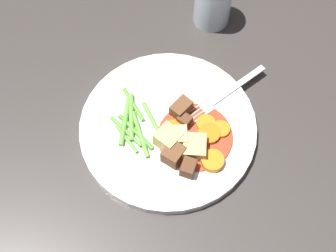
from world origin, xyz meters
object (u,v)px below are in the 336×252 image
(potato_chunk_2, at_px, (168,139))
(meat_chunk_3, at_px, (173,154))
(carrot_slice_2, at_px, (206,124))
(fork, at_px, (221,97))
(potato_chunk_0, at_px, (194,147))
(carrot_slice_4, at_px, (209,134))
(meat_chunk_2, at_px, (185,121))
(potato_chunk_1, at_px, (178,137))
(water_glass, at_px, (213,0))
(dinner_plate, at_px, (168,128))
(carrot_slice_1, at_px, (173,130))
(meat_chunk_0, at_px, (181,108))
(carrot_slice_3, at_px, (221,129))
(meat_chunk_1, at_px, (188,168))
(carrot_slice_0, at_px, (212,161))

(potato_chunk_2, height_order, meat_chunk_3, potato_chunk_2)
(carrot_slice_2, bearing_deg, meat_chunk_3, -107.40)
(fork, bearing_deg, potato_chunk_0, -90.88)
(carrot_slice_4, distance_m, meat_chunk_2, 0.04)
(potato_chunk_1, distance_m, water_glass, 0.26)
(carrot_slice_2, height_order, carrot_slice_4, carrot_slice_4)
(dinner_plate, distance_m, potato_chunk_0, 0.06)
(carrot_slice_1, distance_m, water_glass, 0.25)
(meat_chunk_0, bearing_deg, potato_chunk_1, -71.14)
(potato_chunk_0, height_order, water_glass, water_glass)
(carrot_slice_3, xyz_separation_m, meat_chunk_3, (-0.05, -0.07, 0.01))
(meat_chunk_3, bearing_deg, potato_chunk_2, 131.60)
(potato_chunk_1, distance_m, potato_chunk_2, 0.02)
(carrot_slice_3, height_order, potato_chunk_1, potato_chunk_1)
(meat_chunk_2, relative_size, fork, 0.12)
(meat_chunk_0, distance_m, fork, 0.07)
(dinner_plate, height_order, potato_chunk_2, potato_chunk_2)
(carrot_slice_1, relative_size, meat_chunk_0, 0.97)
(meat_chunk_0, bearing_deg, carrot_slice_4, -19.21)
(potato_chunk_2, relative_size, meat_chunk_2, 1.74)
(potato_chunk_1, bearing_deg, carrot_slice_1, 137.95)
(carrot_slice_3, height_order, carrot_slice_4, carrot_slice_4)
(carrot_slice_2, bearing_deg, dinner_plate, -153.68)
(potato_chunk_2, distance_m, meat_chunk_3, 0.03)
(potato_chunk_0, xyz_separation_m, meat_chunk_0, (-0.05, 0.05, -0.00))
(carrot_slice_4, distance_m, meat_chunk_0, 0.06)
(potato_chunk_0, height_order, fork, potato_chunk_0)
(water_glass, bearing_deg, carrot_slice_2, -69.93)
(carrot_slice_2, xyz_separation_m, meat_chunk_1, (0.01, -0.08, 0.01))
(carrot_slice_0, xyz_separation_m, carrot_slice_1, (-0.08, 0.02, -0.00))
(carrot_slice_3, distance_m, meat_chunk_2, 0.06)
(potato_chunk_0, height_order, potato_chunk_2, potato_chunk_2)
(meat_chunk_1, bearing_deg, carrot_slice_1, 133.26)
(fork, bearing_deg, carrot_slice_0, -74.43)
(carrot_slice_1, bearing_deg, meat_chunk_0, 94.85)
(meat_chunk_2, height_order, meat_chunk_3, meat_chunk_3)
(carrot_slice_1, bearing_deg, carrot_slice_2, 37.48)
(dinner_plate, height_order, carrot_slice_2, carrot_slice_2)
(carrot_slice_1, bearing_deg, carrot_slice_3, 26.19)
(potato_chunk_1, relative_size, water_glass, 0.29)
(carrot_slice_2, relative_size, potato_chunk_1, 1.04)
(meat_chunk_3, distance_m, fork, 0.13)
(dinner_plate, distance_m, carrot_slice_2, 0.06)
(meat_chunk_2, bearing_deg, carrot_slice_1, -116.58)
(dinner_plate, height_order, meat_chunk_1, meat_chunk_1)
(meat_chunk_0, bearing_deg, carrot_slice_1, -85.15)
(potato_chunk_1, height_order, meat_chunk_1, potato_chunk_1)
(meat_chunk_1, xyz_separation_m, meat_chunk_3, (-0.03, 0.01, 0.00))
(potato_chunk_2, xyz_separation_m, meat_chunk_2, (0.01, 0.04, -0.01))
(meat_chunk_1, bearing_deg, carrot_slice_0, 44.88)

